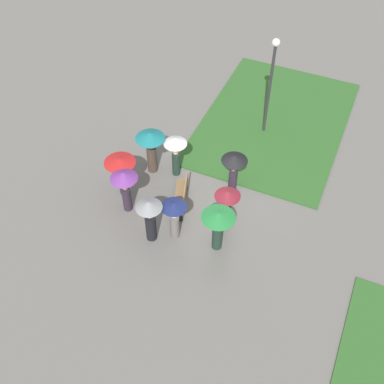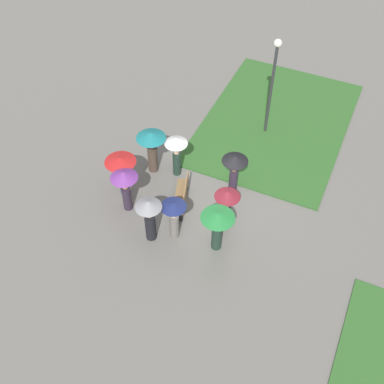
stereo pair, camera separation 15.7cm
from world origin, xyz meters
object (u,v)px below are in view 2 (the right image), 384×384
at_px(crowd_person_black, 234,166).
at_px(crowd_person_maroon, 227,202).
at_px(park_bench, 182,196).
at_px(crowd_person_green, 218,222).
at_px(lamp_post, 273,76).
at_px(crowd_person_navy, 174,214).
at_px(crowd_person_purple, 125,182).
at_px(crowd_person_red, 121,167).
at_px(crowd_person_teal, 152,143).
at_px(crowd_person_grey, 149,214).
at_px(crowd_person_white, 176,148).

bearing_deg(crowd_person_black, crowd_person_maroon, 87.16).
distance_m(park_bench, crowd_person_green, 2.51).
relative_size(park_bench, lamp_post, 0.41).
bearing_deg(crowd_person_black, park_bench, 29.78).
bearing_deg(crowd_person_navy, crowd_person_black, 145.92).
distance_m(crowd_person_purple, crowd_person_red, 0.86).
bearing_deg(crowd_person_green, crowd_person_navy, 55.17).
height_order(park_bench, crowd_person_black, crowd_person_black).
bearing_deg(park_bench, crowd_person_navy, -3.62).
height_order(park_bench, crowd_person_purple, crowd_person_purple).
relative_size(lamp_post, crowd_person_purple, 2.34).
bearing_deg(crowd_person_maroon, crowd_person_green, -173.92).
bearing_deg(lamp_post, crowd_person_red, -34.03).
distance_m(park_bench, crowd_person_red, 2.52).
bearing_deg(crowd_person_red, park_bench, -74.16).
bearing_deg(crowd_person_black, crowd_person_green, 84.05).
bearing_deg(crowd_person_teal, crowd_person_navy, -13.88).
bearing_deg(crowd_person_teal, crowd_person_red, -70.59).
relative_size(park_bench, crowd_person_grey, 0.94).
distance_m(crowd_person_navy, crowd_person_white, 3.13).
height_order(crowd_person_white, crowd_person_grey, crowd_person_grey).
height_order(lamp_post, crowd_person_white, lamp_post).
distance_m(lamp_post, crowd_person_white, 4.86).
xyz_separation_m(park_bench, crowd_person_green, (1.31, 1.94, 0.90)).
height_order(crowd_person_purple, crowd_person_teal, crowd_person_teal).
xyz_separation_m(park_bench, crowd_person_maroon, (0.25, 1.86, 0.78)).
height_order(crowd_person_black, crowd_person_white, crowd_person_white).
distance_m(crowd_person_white, crowd_person_purple, 2.58).
bearing_deg(crowd_person_grey, lamp_post, -125.86).
bearing_deg(park_bench, crowd_person_teal, -140.77).
distance_m(crowd_person_black, crowd_person_maroon, 1.78).
xyz_separation_m(crowd_person_navy, crowd_person_teal, (-2.65, -2.24, 0.25)).
height_order(crowd_person_navy, crowd_person_white, crowd_person_white).
distance_m(crowd_person_navy, crowd_person_red, 2.92).
height_order(park_bench, crowd_person_white, crowd_person_white).
relative_size(crowd_person_green, crowd_person_teal, 0.94).
bearing_deg(crowd_person_green, crowd_person_grey, 63.96).
bearing_deg(park_bench, lamp_post, 145.98).
bearing_deg(crowd_person_white, crowd_person_red, 91.88).
bearing_deg(crowd_person_green, crowd_person_maroon, -35.93).
height_order(crowd_person_black, crowd_person_teal, crowd_person_teal).
bearing_deg(park_bench, crowd_person_green, 37.81).
bearing_deg(crowd_person_purple, crowd_person_navy, -69.51).
bearing_deg(crowd_person_grey, park_bench, -121.69).
height_order(crowd_person_navy, crowd_person_red, crowd_person_red).
xyz_separation_m(crowd_person_green, crowd_person_white, (-2.70, -2.84, 0.00)).
bearing_deg(crowd_person_red, crowd_person_black, -57.08).
height_order(crowd_person_purple, crowd_person_grey, crowd_person_grey).
distance_m(crowd_person_green, crowd_person_teal, 4.55).
bearing_deg(lamp_post, park_bench, -15.89).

